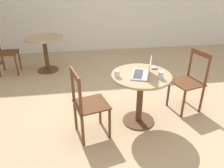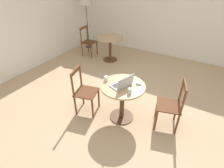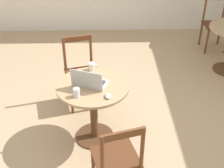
{
  "view_description": "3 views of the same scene",
  "coord_description": "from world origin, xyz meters",
  "views": [
    {
      "loc": [
        -2.69,
        0.79,
        1.92
      ],
      "look_at": [
        -0.04,
        0.4,
        0.56
      ],
      "focal_mm": 35.0,
      "sensor_mm": 36.0,
      "label": 1
    },
    {
      "loc": [
        -2.44,
        -1.07,
        2.41
      ],
      "look_at": [
        -0.07,
        0.31,
        0.61
      ],
      "focal_mm": 28.0,
      "sensor_mm": 36.0,
      "label": 2
    },
    {
      "loc": [
        -0.05,
        -2.76,
        2.59
      ],
      "look_at": [
        0.03,
        0.2,
        0.64
      ],
      "focal_mm": 50.0,
      "sensor_mm": 36.0,
      "label": 3
    }
  ],
  "objects": [
    {
      "name": "ground_plane",
      "position": [
        0.0,
        0.0,
        0.0
      ],
      "size": [
        16.0,
        16.0,
        0.0
      ],
      "primitive_type": "plane",
      "color": "tan"
    },
    {
      "name": "wall_back",
      "position": [
        0.0,
        3.23,
        1.35
      ],
      "size": [
        9.4,
        0.06,
        2.7
      ],
      "color": "white",
      "rests_on": "ground_plane"
    },
    {
      "name": "wall_side",
      "position": [
        3.23,
        0.0,
        1.35
      ],
      "size": [
        0.06,
        9.4,
        2.7
      ],
      "color": "white",
      "rests_on": "ground_plane"
    },
    {
      "name": "cafe_table_near",
      "position": [
        -0.18,
        0.03,
        0.56
      ],
      "size": [
        0.79,
        0.79,
        0.74
      ],
      "color": "#51331E",
      "rests_on": "ground_plane"
    },
    {
      "name": "cafe_table_mid",
      "position": [
        1.93,
        1.54,
        0.56
      ],
      "size": [
        0.79,
        0.79,
        0.74
      ],
      "color": "#51331E",
      "rests_on": "ground_plane"
    },
    {
      "name": "chair_near_front",
      "position": [
        0.05,
        -0.79,
        0.46
      ],
      "size": [
        0.5,
        0.5,
        0.93
      ],
      "color": "brown",
      "rests_on": "ground_plane"
    },
    {
      "name": "chair_near_back",
      "position": [
        -0.37,
        0.75,
        0.46
      ],
      "size": [
        0.49,
        0.49,
        0.93
      ],
      "color": "brown",
      "rests_on": "ground_plane"
    },
    {
      "name": "chair_mid_back",
      "position": [
        1.9,
        2.35,
        0.46
      ],
      "size": [
        0.42,
        0.42,
        0.93
      ],
      "color": "brown",
      "rests_on": "ground_plane"
    },
    {
      "name": "floor_lamp",
      "position": [
        2.51,
        2.8,
        1.54
      ],
      "size": [
        0.39,
        0.39,
        1.74
      ],
      "color": "#333333",
      "rests_on": "ground_plane"
    },
    {
      "name": "laptop",
      "position": [
        -0.22,
        0.02,
        0.79
      ],
      "size": [
        0.41,
        0.34,
        0.22
      ],
      "color": "#B7B7BC",
      "rests_on": "cafe_table_near"
    },
    {
      "name": "mouse",
      "position": [
        -0.02,
        -0.2,
        0.76
      ],
      "size": [
        0.06,
        0.1,
        0.03
      ],
      "color": "#B7B7BC",
      "rests_on": "cafe_table_near"
    },
    {
      "name": "mug",
      "position": [
        -0.2,
        0.35,
        0.79
      ],
      "size": [
        0.11,
        0.07,
        0.09
      ],
      "color": "silver",
      "rests_on": "cafe_table_near"
    },
    {
      "name": "drinking_glass",
      "position": [
        -0.34,
        -0.17,
        0.79
      ],
      "size": [
        0.07,
        0.07,
        0.1
      ],
      "color": "silver",
      "rests_on": "cafe_table_near"
    }
  ]
}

